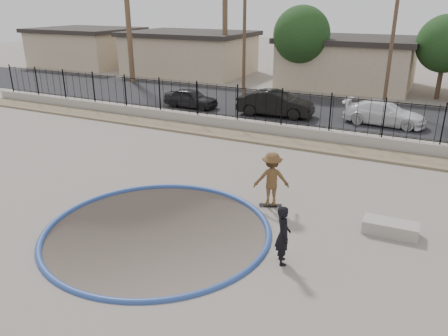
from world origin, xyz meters
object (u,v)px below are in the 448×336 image
videographer (283,235)px  car_b (275,103)px  car_a (191,98)px  concrete_ledge (390,228)px  skateboard (270,205)px  car_c (384,113)px  skater (271,182)px

videographer → car_b: 16.05m
car_b → car_a: bearing=88.5°
concrete_ledge → car_b: 14.56m
skateboard → car_c: (2.01, 12.74, 0.63)m
skater → car_c: 12.90m
concrete_ledge → car_b: (-8.12, 12.07, 0.59)m
videographer → concrete_ledge: (2.43, 2.93, -0.64)m
skater → concrete_ledge: size_ratio=1.16×
skater → videographer: (1.49, -3.09, -0.09)m
car_c → skater: bearing=175.2°
car_b → videographer: bearing=-164.0°
concrete_ledge → car_b: car_b is taller
skater → car_b: bearing=-94.8°
skateboard → car_b: car_b is taller
skater → car_a: bearing=-73.6°
car_a → car_c: bearing=-83.0°
car_c → videographer: bearing=-177.8°
videographer → car_b: bearing=-8.2°
videographer → car_b: videographer is taller
concrete_ledge → car_a: size_ratio=0.44×
car_a → car_b: (5.75, 0.33, 0.14)m
car_a → car_c: car_c is taller
videographer → concrete_ledge: bearing=-68.6°
videographer → concrete_ledge: size_ratio=1.04×
skater → concrete_ledge: skater is taller
skater → car_c: size_ratio=0.42×
car_c → car_b: bearing=101.6°
skateboard → videographer: (1.49, -3.09, 0.78)m
skateboard → concrete_ledge: 3.92m
videographer → car_a: videographer is taller
skateboard → car_a: size_ratio=0.22×
videographer → concrete_ledge: 3.86m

